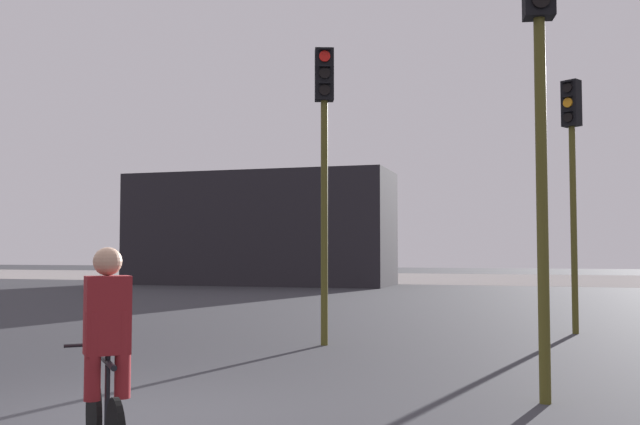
{
  "coord_description": "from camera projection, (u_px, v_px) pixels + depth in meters",
  "views": [
    {
      "loc": [
        3.76,
        -5.85,
        1.6
      ],
      "look_at": [
        0.5,
        5.0,
        2.2
      ],
      "focal_mm": 40.0,
      "sensor_mm": 36.0,
      "label": 1
    }
  ],
  "objects": [
    {
      "name": "cyclist",
      "position": [
        106.0,
        362.0,
        4.95
      ],
      "size": [
        1.17,
        1.31,
        1.62
      ],
      "rotation": [
        0.0,
        0.0,
        0.73
      ],
      "color": "black",
      "rests_on": "ground"
    },
    {
      "name": "ground_plane",
      "position": [
        113.0,
        423.0,
        6.59
      ],
      "size": [
        120.0,
        120.0,
        0.0
      ],
      "primitive_type": "plane",
      "color": "#333338"
    },
    {
      "name": "distant_building",
      "position": [
        259.0,
        229.0,
        33.44
      ],
      "size": [
        12.43,
        4.0,
        5.2
      ],
      "primitive_type": "cube",
      "color": "black",
      "rests_on": "ground"
    },
    {
      "name": "traffic_light_center",
      "position": [
        324.0,
        140.0,
        12.17
      ],
      "size": [
        0.38,
        0.4,
        5.06
      ],
      "rotation": [
        0.0,
        0.0,
        3.48
      ],
      "color": "#4C4719",
      "rests_on": "ground"
    },
    {
      "name": "traffic_light_near_right",
      "position": [
        540.0,
        78.0,
        7.6
      ],
      "size": [
        0.36,
        0.37,
        4.99
      ],
      "rotation": [
        0.0,
        0.0,
        3.31
      ],
      "color": "#4C4719",
      "rests_on": "ground"
    },
    {
      "name": "water_strip",
      "position": [
        465.0,
        278.0,
        40.39
      ],
      "size": [
        80.0,
        16.0,
        0.01
      ],
      "primitive_type": "cube",
      "color": "#9E937F",
      "rests_on": "ground"
    },
    {
      "name": "traffic_light_far_right",
      "position": [
        572.0,
        158.0,
        13.81
      ],
      "size": [
        0.4,
        0.42,
        4.91
      ],
      "rotation": [
        0.0,
        0.0,
        2.58
      ],
      "color": "#4C4719",
      "rests_on": "ground"
    }
  ]
}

